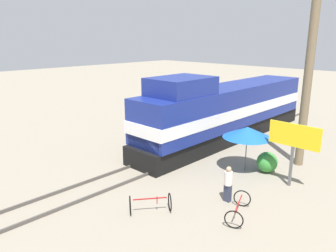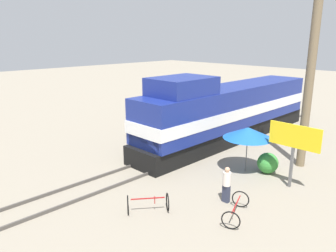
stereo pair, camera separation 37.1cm
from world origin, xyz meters
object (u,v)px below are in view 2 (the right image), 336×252
locomotive (227,112)px  utility_pole (312,59)px  person_bystander (227,183)px  bicycle (236,209)px  billboard_sign (294,140)px  bicycle_spare (148,203)px  vendor_umbrella (248,133)px

locomotive → utility_pole: 6.92m
person_bystander → bicycle: person_bystander is taller
billboard_sign → bicycle: (-0.23, -4.16, -1.96)m
utility_pole → bicycle_spare: size_ratio=6.50×
billboard_sign → person_bystander: bearing=-110.4°
bicycle_spare → utility_pole: bearing=-65.9°
bicycle → locomotive: bearing=106.1°
locomotive → vendor_umbrella: (4.00, -3.76, 0.12)m
bicycle → person_bystander: bearing=120.9°
vendor_umbrella → billboard_sign: (2.51, -0.13, 0.20)m
locomotive → utility_pole: size_ratio=1.43×
person_bystander → bicycle: bearing=-37.3°
billboard_sign → bicycle_spare: size_ratio=1.72×
utility_pole → vendor_umbrella: (-1.70, -2.86, -3.71)m
vendor_umbrella → locomotive: bearing=136.8°
person_bystander → vendor_umbrella: bearing=109.6°
utility_pole → bicycle: 9.03m
locomotive → billboard_sign: (6.51, -3.89, 0.32)m
locomotive → person_bystander: 9.04m
billboard_sign → person_bystander: billboard_sign is taller
vendor_umbrella → utility_pole: bearing=59.4°
locomotive → billboard_sign: size_ratio=5.41×
person_bystander → bicycle_spare: person_bystander is taller
billboard_sign → bicycle_spare: billboard_sign is taller
person_bystander → bicycle_spare: 3.46m
utility_pole → bicycle_spare: utility_pole is taller
locomotive → billboard_sign: bearing=-30.9°
vendor_umbrella → person_bystander: 3.94m
billboard_sign → bicycle: billboard_sign is taller
utility_pole → person_bystander: utility_pole is taller
bicycle_spare → bicycle: bearing=-104.6°
billboard_sign → bicycle_spare: (-2.99, -6.33, -1.95)m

